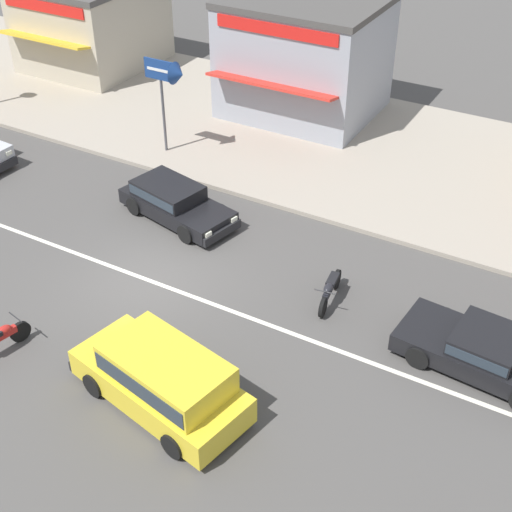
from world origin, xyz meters
name	(u,v)px	position (x,y,z in m)	size (l,w,h in m)	color
ground_plane	(148,280)	(0.00, 0.00, 0.00)	(160.00, 160.00, 0.00)	#4C4947
lane_centre_stripe	(148,280)	(0.00, 0.00, 0.00)	(50.40, 0.14, 0.01)	silver
kerb_strip	(307,137)	(0.00, 10.20, 0.07)	(68.00, 10.00, 0.15)	#9E9384
hatchback_black_0	(174,200)	(-1.26, 3.16, 0.59)	(4.23, 2.40, 1.10)	black
sedan_black_1	(485,351)	(9.17, 1.19, 0.53)	(4.35, 2.17, 1.06)	black
minivan_yellow_2	(162,378)	(3.13, -3.59, 0.84)	(4.69, 2.65, 1.56)	yellow
motorcycle_2	(330,289)	(4.88, 1.67, 0.42)	(0.56, 1.86, 0.80)	black
arrow_signboard	(174,77)	(-3.42, 6.54, 3.09)	(1.59, 0.79, 3.49)	#4C4C51
shopfront_corner_warung	(305,56)	(-1.20, 12.25, 2.42)	(5.83, 5.72, 4.53)	#999EA8
shopfront_mid_block	(91,22)	(-12.00, 12.23, 2.09)	(5.18, 6.38, 3.86)	#B2A893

